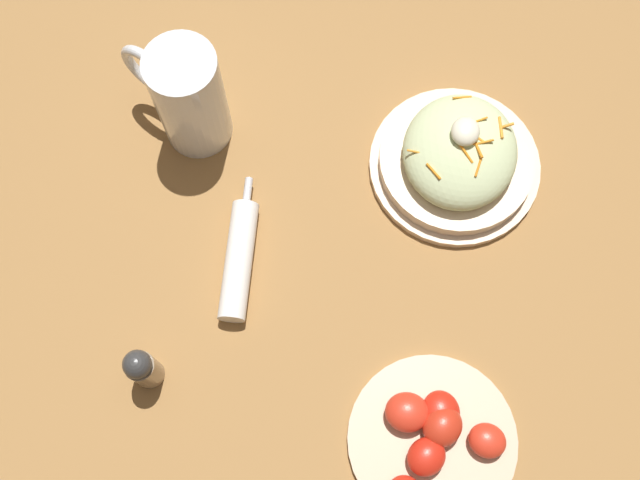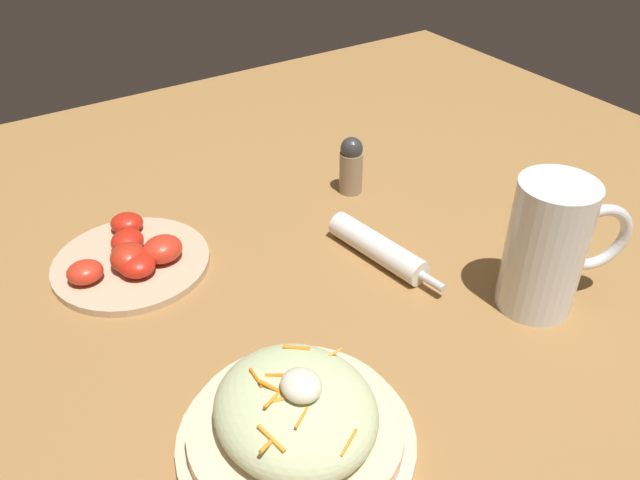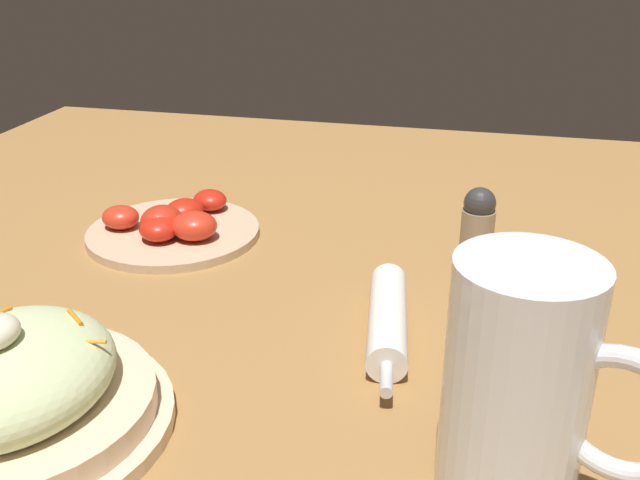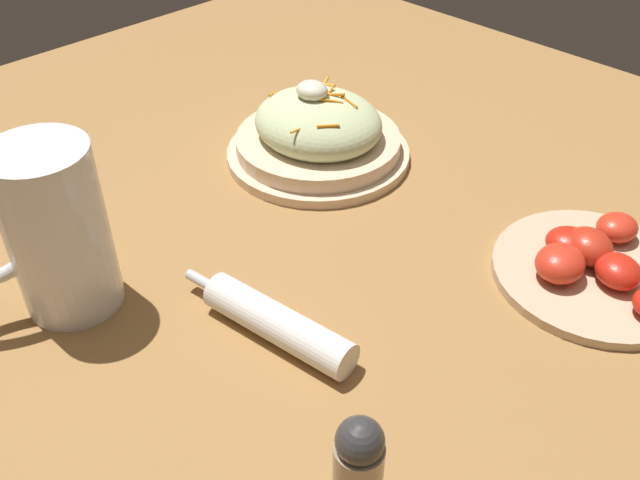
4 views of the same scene
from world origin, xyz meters
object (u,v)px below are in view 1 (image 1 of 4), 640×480
(salt_shaker, at_px, (143,368))
(beer_mug, at_px, (189,100))
(tomato_plate, at_px, (433,438))
(salad_plate, at_px, (458,157))
(napkin_roll, at_px, (239,259))

(salt_shaker, bearing_deg, beer_mug, 6.03)
(beer_mug, distance_m, tomato_plate, 0.51)
(salad_plate, distance_m, salt_shaker, 0.47)
(napkin_roll, relative_size, salt_shaker, 2.11)
(beer_mug, height_order, tomato_plate, beer_mug)
(salad_plate, xyz_separation_m, napkin_roll, (-0.19, 0.24, -0.02))
(salad_plate, xyz_separation_m, beer_mug, (-0.02, 0.35, 0.04))
(beer_mug, bearing_deg, napkin_roll, -148.75)
(salad_plate, relative_size, beer_mug, 1.36)
(salad_plate, height_order, salt_shaker, salad_plate)
(beer_mug, relative_size, napkin_roll, 0.87)
(salad_plate, bearing_deg, beer_mug, 93.17)
(napkin_roll, height_order, tomato_plate, tomato_plate)
(salad_plate, bearing_deg, salt_shaker, 138.55)
(salad_plate, xyz_separation_m, salt_shaker, (-0.35, 0.31, 0.01))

